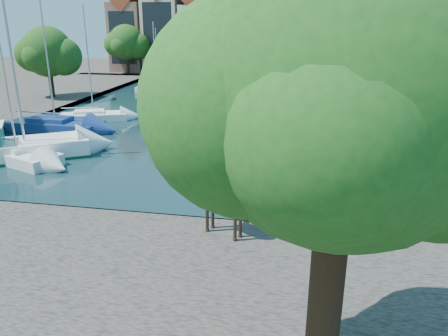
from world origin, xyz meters
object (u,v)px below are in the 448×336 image
object	(u,v)px
giraffe_statue	(219,184)
sailboat_left_a	(17,153)
sailboat_right_a	(404,195)
plane_tree	(349,102)

from	to	relation	value
giraffe_statue	sailboat_left_a	size ratio (longest dim) A/B	0.46
sailboat_right_a	giraffe_statue	bearing A→B (deg)	-147.65
sailboat_left_a	sailboat_right_a	xyz separation A→B (m)	(24.00, -3.00, 0.04)
plane_tree	sailboat_right_a	distance (m)	15.40
plane_tree	sailboat_right_a	size ratio (longest dim) A/B	0.86
plane_tree	sailboat_left_a	size ratio (longest dim) A/B	1.07
plane_tree	giraffe_statue	distance (m)	9.97
giraffe_statue	sailboat_left_a	world-z (taller)	sailboat_left_a
plane_tree	giraffe_statue	xyz separation A→B (m)	(-4.13, 7.61, -4.94)
sailboat_left_a	giraffe_statue	bearing A→B (deg)	-28.48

